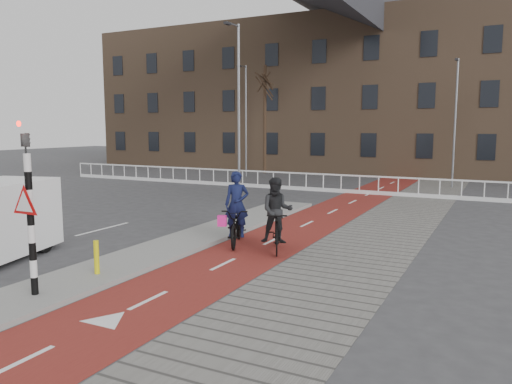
% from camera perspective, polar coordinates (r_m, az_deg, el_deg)
% --- Properties ---
extents(ground, '(120.00, 120.00, 0.00)m').
position_cam_1_polar(ground, '(12.28, -14.76, -9.44)').
color(ground, '#38383A').
rests_on(ground, ground).
extents(bike_lane, '(2.50, 60.00, 0.01)m').
position_cam_1_polar(bike_lane, '(20.11, 7.87, -2.66)').
color(bike_lane, maroon).
rests_on(bike_lane, ground).
extents(sidewalk, '(3.00, 60.00, 0.01)m').
position_cam_1_polar(sidewalk, '(19.41, 15.73, -3.24)').
color(sidewalk, slate).
rests_on(sidewalk, ground).
extents(curb_island, '(1.80, 16.00, 0.12)m').
position_cam_1_polar(curb_island, '(15.75, -7.01, -5.28)').
color(curb_island, gray).
rests_on(curb_island, ground).
extents(traffic_signal, '(0.80, 0.80, 3.68)m').
position_cam_1_polar(traffic_signal, '(10.92, -24.53, -1.27)').
color(traffic_signal, black).
rests_on(traffic_signal, curb_island).
extents(bollard, '(0.12, 0.12, 0.79)m').
position_cam_1_polar(bollard, '(12.25, -17.76, -7.11)').
color(bollard, '#D9D00C').
rests_on(bollard, curb_island).
extents(cyclist_near, '(1.52, 2.27, 2.21)m').
position_cam_1_polar(cyclist_near, '(14.91, -2.21, -3.23)').
color(cyclist_near, black).
rests_on(cyclist_near, bike_lane).
extents(cyclist_far, '(1.32, 2.03, 2.10)m').
position_cam_1_polar(cyclist_far, '(14.09, 2.40, -3.34)').
color(cyclist_far, black).
rests_on(cyclist_far, bike_lane).
extents(railing, '(28.00, 0.10, 0.99)m').
position_cam_1_polar(railing, '(28.97, 0.19, 1.11)').
color(railing, silver).
rests_on(railing, ground).
extents(townhouse_row, '(46.00, 10.00, 15.90)m').
position_cam_1_polar(townhouse_row, '(42.39, 12.07, 13.14)').
color(townhouse_row, '#7F6047').
rests_on(townhouse_row, ground).
extents(tree_mid, '(0.25, 0.25, 8.06)m').
position_cam_1_polar(tree_mid, '(37.89, 1.01, 8.26)').
color(tree_mid, black).
rests_on(tree_mid, ground).
extents(streetlight_near, '(0.12, 0.12, 8.09)m').
position_cam_1_polar(streetlight_near, '(23.15, -1.97, 8.77)').
color(streetlight_near, slate).
rests_on(streetlight_near, ground).
extents(streetlight_left, '(0.12, 0.12, 7.74)m').
position_cam_1_polar(streetlight_left, '(35.49, -1.15, 8.05)').
color(streetlight_left, slate).
rests_on(streetlight_left, ground).
extents(streetlight_right, '(0.12, 0.12, 7.32)m').
position_cam_1_polar(streetlight_right, '(31.08, 21.79, 7.22)').
color(streetlight_right, slate).
rests_on(streetlight_right, ground).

